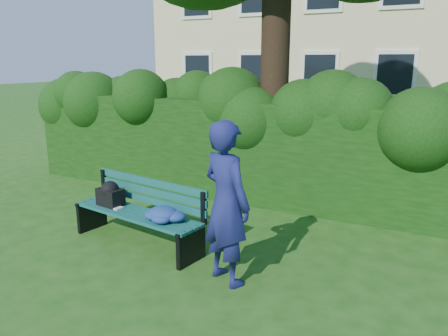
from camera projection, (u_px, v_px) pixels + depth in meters
The scene contains 4 objects.
ground at pixel (204, 243), 6.13m from camera, with size 80.00×80.00×0.00m, color #1D4F13.
hedge at pixel (265, 152), 7.81m from camera, with size 10.00×1.00×1.80m.
park_bench at pixel (141, 210), 5.97m from camera, with size 2.12×0.86×0.89m.
man_reading at pixel (226, 203), 4.87m from camera, with size 0.69×0.45×1.88m, color navy.
Camera 1 is at (2.86, -4.94, 2.49)m, focal length 35.00 mm.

